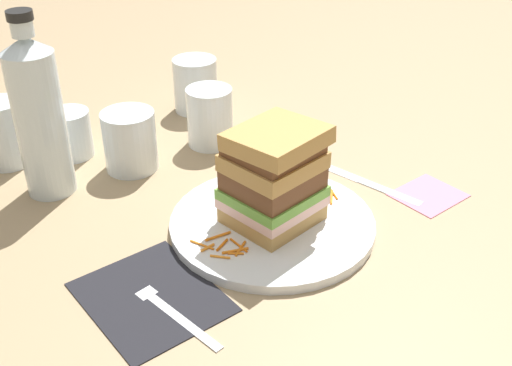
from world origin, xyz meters
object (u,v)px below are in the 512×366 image
Objects in this scene: sandwich at (274,177)px; water_bottle at (39,116)px; empty_tumbler_1 at (71,134)px; main_plate at (272,224)px; juice_glass at (210,119)px; napkin_pink at (428,195)px; knife at (361,180)px; empty_tumbler_2 at (4,133)px; empty_tumbler_0 at (130,141)px; napkin_dark at (151,296)px; empty_tumbler_3 at (195,85)px; fork at (164,304)px.

sandwich is 0.52× the size of water_bottle.
sandwich reaches higher than empty_tumbler_1.
main_plate is 0.35m from empty_tumbler_1.
water_bottle reaches higher than juice_glass.
knife is at bearing 113.27° from napkin_pink.
water_bottle is at bearing -84.79° from empty_tumbler_2.
napkin_pink is at bearing -53.31° from empty_tumbler_0.
napkin_dark is at bearing -119.55° from empty_tumbler_0.
juice_glass and empty_tumbler_3 have the same top height.
juice_glass is (0.09, 0.23, -0.03)m from sandwich.
empty_tumbler_3 is (0.32, -0.04, -0.00)m from empty_tumbler_2.
main_plate reaches higher than napkin_dark.
sandwich is at bearing 157.04° from napkin_pink.
fork is at bearing -171.91° from sandwich.
main_plate is 1.28× the size of knife.
juice_glass is (-0.08, 0.23, 0.04)m from knife.
sandwich is at bearing 179.16° from knife.
main_plate is 0.19m from napkin_dark.
empty_tumbler_1 is 0.78× the size of empty_tumbler_3.
knife is at bearing 3.82° from fork.
fork reaches higher than napkin_dark.
water_bottle is at bearing 84.68° from fork.
sandwich is 0.24m from napkin_pink.
empty_tumbler_0 reaches higher than napkin_dark.
napkin_pink is (0.04, -0.09, -0.00)m from knife.
fork reaches higher than napkin_pink.
empty_tumbler_0 reaches higher than napkin_pink.
empty_tumbler_0 is at bearing 130.44° from knife.
empty_tumbler_2 reaches higher than main_plate.
empty_tumbler_0 is at bearing 172.30° from juice_glass.
main_plate is 2.94× the size of napkin_pink.
main_plate is 0.42m from empty_tumbler_2.
juice_glass is 1.04× the size of napkin_pink.
sandwich is at bearing -59.89° from water_bottle.
knife and napkin_pink have the same top height.
empty_tumbler_2 is (-0.17, 0.39, 0.04)m from main_plate.
water_bottle reaches higher than empty_tumbler_0.
napkin_dark is 0.40m from napkin_pink.
sandwich is at bearing -91.16° from main_plate.
napkin_dark is at bearing -178.45° from main_plate.
empty_tumbler_2 is (-0.01, 0.11, -0.06)m from water_bottle.
juice_glass reaches higher than main_plate.
napkin_dark is at bearing 92.56° from fork.
main_plate reaches higher than fork.
main_plate is at bearing -111.18° from juice_glass.
empty_tumbler_2 reaches higher than empty_tumbler_0.
empty_tumbler_1 is at bearing 115.04° from empty_tumbler_0.
empty_tumbler_3 reaches higher than napkin_dark.
napkin_dark is 1.78× the size of empty_tumbler_0.
main_plate is at bearing 178.84° from knife.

